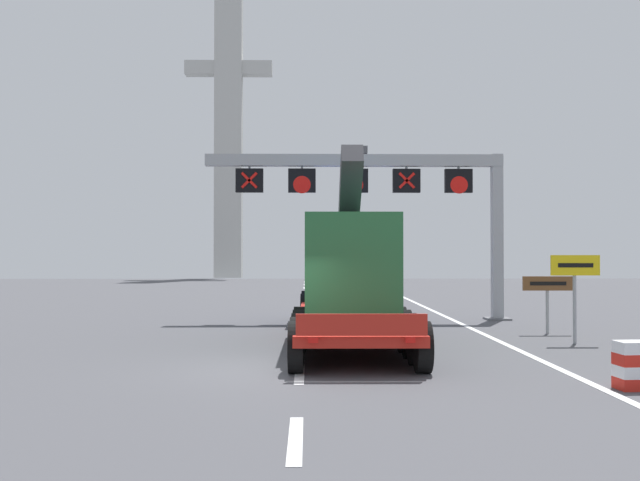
# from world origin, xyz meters

# --- Properties ---
(ground) EXTENTS (112.00, 112.00, 0.00)m
(ground) POSITION_xyz_m (0.00, 0.00, 0.00)
(ground) COLOR #4C4C51
(lane_markings) EXTENTS (0.20, 56.49, 0.01)m
(lane_markings) POSITION_xyz_m (0.51, 20.95, 0.01)
(lane_markings) COLOR silver
(lane_markings) RESTS_ON ground
(edge_line_right) EXTENTS (0.20, 63.00, 0.01)m
(edge_line_right) POSITION_xyz_m (6.20, 12.00, 0.01)
(edge_line_right) COLOR silver
(edge_line_right) RESTS_ON ground
(overhead_lane_gantry) EXTENTS (11.57, 0.90, 6.61)m
(overhead_lane_gantry) POSITION_xyz_m (3.78, 11.69, 5.13)
(overhead_lane_gantry) COLOR #9EA0A5
(overhead_lane_gantry) RESTS_ON ground
(heavy_haul_truck_red) EXTENTS (3.11, 14.08, 5.30)m
(heavy_haul_truck_red) POSITION_xyz_m (1.86, 6.88, 1.99)
(heavy_haul_truck_red) COLOR red
(heavy_haul_truck_red) RESTS_ON ground
(exit_sign_yellow) EXTENTS (1.38, 0.15, 2.49)m
(exit_sign_yellow) POSITION_xyz_m (8.20, 4.35, 1.88)
(exit_sign_yellow) COLOR #9EA0A5
(exit_sign_yellow) RESTS_ON ground
(tourist_info_sign_brown) EXTENTS (1.59, 0.15, 1.81)m
(tourist_info_sign_brown) POSITION_xyz_m (8.26, 6.88, 1.39)
(tourist_info_sign_brown) COLOR #9EA0A5
(tourist_info_sign_brown) RESTS_ON ground
(bridge_pylon_distant) EXTENTS (9.00, 2.00, 34.97)m
(bridge_pylon_distant) POSITION_xyz_m (-7.47, 59.51, 17.88)
(bridge_pylon_distant) COLOR #B7B7B2
(bridge_pylon_distant) RESTS_ON ground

